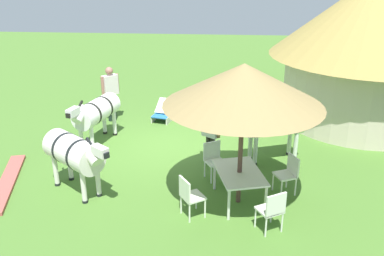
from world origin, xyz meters
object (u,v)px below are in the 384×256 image
(patio_dining_table, at_px, (239,175))
(guest_beside_umbrella, at_px, (211,130))
(patio_chair_near_hut, at_px, (214,158))
(thatched_hut, at_px, (369,43))
(patio_chair_near_lawn, at_px, (272,209))
(standing_watcher, at_px, (110,89))
(zebra_by_umbrella, at_px, (75,153))
(zebra_toward_hut, at_px, (96,112))
(zebra_nearest_camera, at_px, (273,124))
(patio_chair_east_end, at_px, (289,172))
(striped_lounge_chair, at_px, (163,113))
(patio_chair_west_end, at_px, (189,195))
(shade_umbrella, at_px, (244,85))

(patio_dining_table, relative_size, guest_beside_umbrella, 0.97)
(patio_dining_table, xyz_separation_m, patio_chair_near_hut, (-1.07, -0.58, -0.14))
(thatched_hut, relative_size, patio_chair_near_lawn, 6.73)
(standing_watcher, xyz_separation_m, zebra_by_umbrella, (4.49, 0.34, -0.09))
(patio_dining_table, bearing_deg, zebra_toward_hut, -125.93)
(patio_chair_near_hut, distance_m, zebra_nearest_camera, 1.88)
(patio_chair_near_lawn, bearing_deg, zebra_toward_hut, 109.41)
(patio_chair_east_end, distance_m, patio_chair_near_hut, 1.80)
(standing_watcher, xyz_separation_m, zebra_nearest_camera, (2.52, 4.87, -0.06))
(striped_lounge_chair, bearing_deg, standing_watcher, 17.76)
(patio_chair_near_hut, bearing_deg, zebra_nearest_camera, -172.66)
(zebra_by_umbrella, bearing_deg, patio_chair_near_lawn, 112.01)
(patio_chair_near_lawn, height_order, standing_watcher, standing_watcher)
(zebra_toward_hut, bearing_deg, patio_chair_near_hut, 168.03)
(patio_chair_near_lawn, height_order, zebra_toward_hut, zebra_toward_hut)
(striped_lounge_chair, height_order, zebra_nearest_camera, zebra_nearest_camera)
(zebra_toward_hut, bearing_deg, thatched_hut, -146.83)
(zebra_nearest_camera, height_order, zebra_toward_hut, zebra_nearest_camera)
(patio_chair_west_end, height_order, zebra_toward_hut, zebra_toward_hut)
(patio_chair_west_end, relative_size, guest_beside_umbrella, 0.56)
(shade_umbrella, distance_m, patio_dining_table, 2.02)
(shade_umbrella, bearing_deg, thatched_hut, 142.87)
(thatched_hut, height_order, zebra_toward_hut, thatched_hut)
(thatched_hut, bearing_deg, zebra_nearest_camera, -44.52)
(patio_chair_near_lawn, bearing_deg, patio_chair_near_hut, 89.27)
(patio_chair_west_end, xyz_separation_m, zebra_nearest_camera, (-2.79, 1.92, 0.49))
(patio_chair_west_end, height_order, zebra_by_umbrella, zebra_by_umbrella)
(standing_watcher, distance_m, zebra_nearest_camera, 5.48)
(thatched_hut, bearing_deg, standing_watcher, -85.16)
(thatched_hut, xyz_separation_m, striped_lounge_chair, (0.58, -6.36, -2.25))
(zebra_by_umbrella, bearing_deg, guest_beside_umbrella, 156.01)
(patio_chair_near_lawn, xyz_separation_m, patio_chair_near_hut, (-2.13, -1.19, 0.00))
(shade_umbrella, bearing_deg, patio_chair_west_end, -57.46)
(shade_umbrella, bearing_deg, guest_beside_umbrella, -158.46)
(patio_dining_table, bearing_deg, thatched_hut, 142.87)
(patio_dining_table, bearing_deg, patio_chair_east_end, 113.36)
(thatched_hut, distance_m, patio_chair_near_lawn, 7.51)
(patio_chair_east_end, bearing_deg, patio_chair_near_hut, 47.54)
(patio_dining_table, height_order, zebra_by_umbrella, zebra_by_umbrella)
(patio_chair_east_end, relative_size, zebra_by_umbrella, 0.50)
(thatched_hut, bearing_deg, patio_dining_table, -37.13)
(shade_umbrella, height_order, striped_lounge_chair, shade_umbrella)
(thatched_hut, xyz_separation_m, zebra_nearest_camera, (3.19, -3.14, -1.49))
(patio_chair_near_hut, distance_m, striped_lounge_chair, 4.08)
(shade_umbrella, distance_m, zebra_nearest_camera, 2.85)
(patio_chair_east_end, xyz_separation_m, zebra_nearest_camera, (-1.65, -0.23, 0.49))
(standing_watcher, bearing_deg, patio_dining_table, 85.36)
(patio_chair_near_lawn, xyz_separation_m, patio_chair_west_end, (-0.40, -1.64, 0.00))
(guest_beside_umbrella, bearing_deg, patio_dining_table, -33.66)
(patio_dining_table, relative_size, striped_lounge_chair, 1.72)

